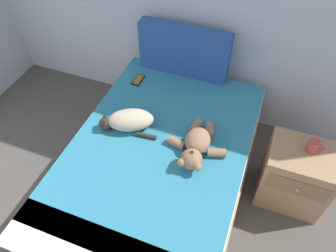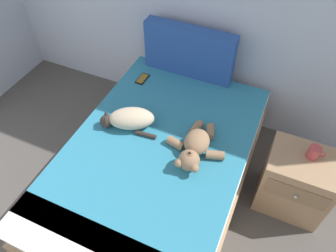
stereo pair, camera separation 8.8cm
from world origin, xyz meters
name	(u,v)px [view 2 (the right image)]	position (x,y,z in m)	size (l,w,h in m)	color
bed	(158,169)	(2.02, 3.01, 0.26)	(1.28, 1.94, 0.53)	#9E7A56
patterned_cushion	(189,52)	(1.92, 3.90, 0.75)	(0.78, 0.12, 0.44)	#264C99
cat	(129,119)	(1.75, 3.12, 0.60)	(0.44, 0.32, 0.15)	#C6B293
teddy_bear	(195,147)	(2.29, 3.07, 0.60)	(0.43, 0.48, 0.16)	#937051
cell_phone	(142,79)	(1.59, 3.65, 0.53)	(0.08, 0.15, 0.01)	black
nightstand	(295,182)	(3.02, 3.31, 0.28)	(0.48, 0.41, 0.55)	#9E7A56
mug	(314,152)	(3.04, 3.36, 0.60)	(0.12, 0.08, 0.09)	#B23F3F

